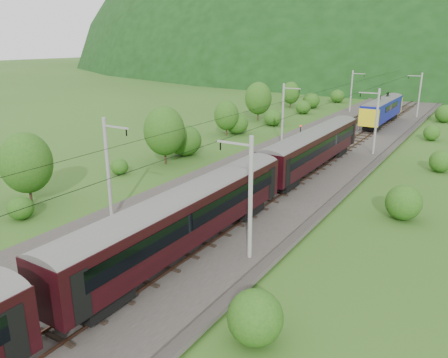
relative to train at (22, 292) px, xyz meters
The scene contains 14 objects.
ground 13.92m from the train, 100.26° to the left, with size 600.00×600.00×0.00m, color #2C531A.
railbed 23.63m from the train, 95.89° to the left, with size 14.00×220.00×0.30m, color #38332D.
track_left 23.96m from the train, 101.66° to the left, with size 2.40×220.00×0.27m.
track_right 23.47m from the train, 90.00° to the left, with size 2.40×220.00×0.27m.
catenary_left 46.07m from the train, 100.66° to the left, with size 2.54×192.28×8.00m.
catenary_right 45.43m from the train, 85.30° to the left, with size 2.54×192.28×8.00m.
overhead_wires 23.66m from the train, 95.89° to the left, with size 4.83×198.00×0.03m.
mountain_ridge 336.35m from the train, 111.34° to the left, with size 336.00×280.00×132.00m, color black.
train is the anchor object (origin of this frame).
hazard_post_near 73.72m from the train, 92.19° to the left, with size 0.14×0.14×1.28m, color red.
hazard_post_far 60.02m from the train, 91.94° to the left, with size 0.16×0.16×1.50m, color red.
signal 48.53m from the train, 98.30° to the left, with size 0.23×0.23×2.11m.
vegetation_left 34.80m from the train, 119.10° to the left, with size 13.34×144.60×6.83m.
vegetation_right 22.34m from the train, 66.82° to the left, with size 7.35×105.46×3.19m.
Camera 1 is at (18.25, -22.51, 13.67)m, focal length 35.00 mm.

